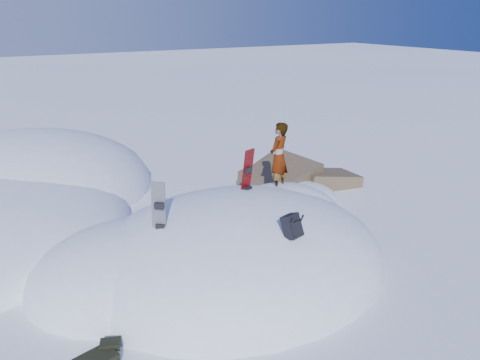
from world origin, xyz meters
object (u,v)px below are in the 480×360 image
snowboard_dark (159,218)px  backpack (293,226)px  snowboard_red (247,181)px  person (279,157)px

snowboard_dark → backpack: bearing=3.8°
snowboard_red → backpack: size_ratio=2.97×
backpack → person: bearing=45.6°
snowboard_dark → person: size_ratio=0.88×
snowboard_red → backpack: snowboard_red is taller
snowboard_dark → person: person is taller
snowboard_red → person: 1.17m
backpack → person: (1.45, 2.59, 0.49)m
person → snowboard_red: bearing=-14.8°
person → backpack: bearing=32.5°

